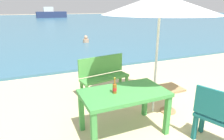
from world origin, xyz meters
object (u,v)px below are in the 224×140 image
object	(u,v)px
patio_umbrella	(160,4)
beer_bottle_amber	(115,88)
picnic_table_green	(124,98)
boat_sailboat	(51,14)
swimmer_person	(86,40)
side_table_wood	(169,96)
bench_green_left	(103,73)

from	to	relation	value
patio_umbrella	beer_bottle_amber	bearing A→B (deg)	-159.60
picnic_table_green	boat_sailboat	size ratio (longest dim) A/B	0.26
beer_bottle_amber	swimmer_person	xyz separation A→B (m)	(1.98, 8.49, -0.61)
picnic_table_green	swimmer_person	bearing A→B (deg)	77.97
side_table_wood	swimmer_person	distance (m)	8.26
patio_umbrella	boat_sailboat	size ratio (longest dim) A/B	0.43
patio_umbrella	side_table_wood	xyz separation A→B (m)	(0.28, -0.13, -1.76)
side_table_wood	boat_sailboat	size ratio (longest dim) A/B	0.10
bench_green_left	beer_bottle_amber	bearing A→B (deg)	-104.58
swimmer_person	bench_green_left	bearing A→B (deg)	-102.77
boat_sailboat	picnic_table_green	bearing A→B (deg)	-95.25
side_table_wood	beer_bottle_amber	bearing A→B (deg)	-169.12
beer_bottle_amber	bench_green_left	distance (m)	1.66
beer_bottle_amber	swimmer_person	world-z (taller)	beer_bottle_amber
bench_green_left	boat_sailboat	size ratio (longest dim) A/B	0.23
swimmer_person	boat_sailboat	bearing A→B (deg)	86.84
boat_sailboat	swimmer_person	bearing A→B (deg)	-93.16
beer_bottle_amber	swimmer_person	bearing A→B (deg)	76.89
picnic_table_green	beer_bottle_amber	bearing A→B (deg)	179.70
bench_green_left	swimmer_person	size ratio (longest dim) A/B	3.03
picnic_table_green	beer_bottle_amber	size ratio (longest dim) A/B	5.28
beer_bottle_amber	patio_umbrella	bearing A→B (deg)	20.40
beer_bottle_amber	bench_green_left	xyz separation A→B (m)	(0.41, 1.58, -0.31)
side_table_wood	swimmer_person	xyz separation A→B (m)	(0.65, 8.24, -0.11)
boat_sailboat	side_table_wood	bearing A→B (deg)	-93.46
picnic_table_green	patio_umbrella	distance (m)	1.76
bench_green_left	boat_sailboat	distance (m)	35.19
picnic_table_green	boat_sailboat	distance (m)	36.78
picnic_table_green	bench_green_left	world-z (taller)	bench_green_left
picnic_table_green	swimmer_person	world-z (taller)	picnic_table_green
patio_umbrella	swimmer_person	world-z (taller)	patio_umbrella
beer_bottle_amber	boat_sailboat	xyz separation A→B (m)	(3.53, 36.63, -0.07)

